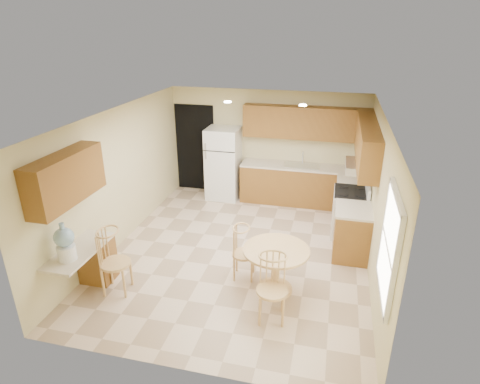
% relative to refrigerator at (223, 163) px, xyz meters
% --- Properties ---
extents(floor, '(5.50, 5.50, 0.00)m').
position_rel_refrigerator_xyz_m(floor, '(0.95, -2.40, -0.84)').
color(floor, beige).
rests_on(floor, ground).
extents(ceiling, '(4.50, 5.50, 0.02)m').
position_rel_refrigerator_xyz_m(ceiling, '(0.95, -2.40, 1.66)').
color(ceiling, white).
rests_on(ceiling, wall_back).
extents(wall_back, '(4.50, 0.02, 2.50)m').
position_rel_refrigerator_xyz_m(wall_back, '(0.95, 0.35, 0.41)').
color(wall_back, beige).
rests_on(wall_back, floor).
extents(wall_front, '(4.50, 0.02, 2.50)m').
position_rel_refrigerator_xyz_m(wall_front, '(0.95, -5.15, 0.41)').
color(wall_front, beige).
rests_on(wall_front, floor).
extents(wall_left, '(0.02, 5.50, 2.50)m').
position_rel_refrigerator_xyz_m(wall_left, '(-1.30, -2.40, 0.41)').
color(wall_left, beige).
rests_on(wall_left, floor).
extents(wall_right, '(0.02, 5.50, 2.50)m').
position_rel_refrigerator_xyz_m(wall_right, '(3.20, -2.40, 0.41)').
color(wall_right, beige).
rests_on(wall_right, floor).
extents(doorway, '(0.90, 0.02, 2.10)m').
position_rel_refrigerator_xyz_m(doorway, '(-0.80, 0.34, 0.21)').
color(doorway, black).
rests_on(doorway, floor).
extents(base_cab_back, '(2.75, 0.60, 0.87)m').
position_rel_refrigerator_xyz_m(base_cab_back, '(1.83, 0.05, -0.40)').
color(base_cab_back, brown).
rests_on(base_cab_back, floor).
extents(counter_back, '(2.75, 0.63, 0.04)m').
position_rel_refrigerator_xyz_m(counter_back, '(1.83, 0.05, 0.05)').
color(counter_back, beige).
rests_on(counter_back, base_cab_back).
extents(base_cab_right_a, '(0.60, 0.59, 0.87)m').
position_rel_refrigerator_xyz_m(base_cab_right_a, '(2.90, -0.54, -0.40)').
color(base_cab_right_a, brown).
rests_on(base_cab_right_a, floor).
extents(counter_right_a, '(0.63, 0.59, 0.04)m').
position_rel_refrigerator_xyz_m(counter_right_a, '(2.90, -0.54, 0.05)').
color(counter_right_a, beige).
rests_on(counter_right_a, base_cab_right_a).
extents(base_cab_right_b, '(0.60, 0.80, 0.87)m').
position_rel_refrigerator_xyz_m(base_cab_right_b, '(2.90, -2.00, -0.40)').
color(base_cab_right_b, brown).
rests_on(base_cab_right_b, floor).
extents(counter_right_b, '(0.63, 0.80, 0.04)m').
position_rel_refrigerator_xyz_m(counter_right_b, '(2.90, -2.00, 0.05)').
color(counter_right_b, beige).
rests_on(counter_right_b, base_cab_right_b).
extents(upper_cab_back, '(2.75, 0.33, 0.70)m').
position_rel_refrigerator_xyz_m(upper_cab_back, '(1.83, 0.19, 1.01)').
color(upper_cab_back, brown).
rests_on(upper_cab_back, wall_back).
extents(upper_cab_right, '(0.33, 2.42, 0.70)m').
position_rel_refrigerator_xyz_m(upper_cab_right, '(3.04, -1.19, 1.01)').
color(upper_cab_right, brown).
rests_on(upper_cab_right, wall_right).
extents(upper_cab_left, '(0.33, 1.40, 0.70)m').
position_rel_refrigerator_xyz_m(upper_cab_left, '(-1.13, -4.00, 1.01)').
color(upper_cab_left, brown).
rests_on(upper_cab_left, wall_left).
extents(sink, '(0.78, 0.44, 0.01)m').
position_rel_refrigerator_xyz_m(sink, '(1.80, 0.05, 0.08)').
color(sink, silver).
rests_on(sink, counter_back).
extents(range_hood, '(0.50, 0.76, 0.14)m').
position_rel_refrigerator_xyz_m(range_hood, '(2.95, -1.22, 0.58)').
color(range_hood, silver).
rests_on(range_hood, upper_cab_right).
extents(desk_pedestal, '(0.48, 0.42, 0.72)m').
position_rel_refrigerator_xyz_m(desk_pedestal, '(-1.05, -3.72, -0.48)').
color(desk_pedestal, brown).
rests_on(desk_pedestal, floor).
extents(desk_top, '(0.50, 1.20, 0.04)m').
position_rel_refrigerator_xyz_m(desk_top, '(-1.05, -4.10, -0.09)').
color(desk_top, beige).
rests_on(desk_top, desk_pedestal).
extents(window, '(0.06, 1.12, 1.30)m').
position_rel_refrigerator_xyz_m(window, '(3.18, -4.25, 0.66)').
color(window, white).
rests_on(window, wall_right).
extents(can_light_a, '(0.14, 0.14, 0.02)m').
position_rel_refrigerator_xyz_m(can_light_a, '(0.45, -1.20, 1.65)').
color(can_light_a, white).
rests_on(can_light_a, ceiling).
extents(can_light_b, '(0.14, 0.14, 0.02)m').
position_rel_refrigerator_xyz_m(can_light_b, '(1.85, -1.20, 1.65)').
color(can_light_b, white).
rests_on(can_light_b, ceiling).
extents(refrigerator, '(0.74, 0.72, 1.67)m').
position_rel_refrigerator_xyz_m(refrigerator, '(0.00, 0.00, 0.00)').
color(refrigerator, white).
rests_on(refrigerator, floor).
extents(stove, '(0.65, 0.76, 1.09)m').
position_rel_refrigerator_xyz_m(stove, '(2.88, -1.22, -0.37)').
color(stove, white).
rests_on(stove, floor).
extents(dining_table, '(1.00, 1.00, 0.74)m').
position_rel_refrigerator_xyz_m(dining_table, '(1.76, -3.35, -0.35)').
color(dining_table, tan).
rests_on(dining_table, floor).
extents(chair_table_a, '(0.40, 0.51, 0.90)m').
position_rel_refrigerator_xyz_m(chair_table_a, '(1.21, -3.19, -0.29)').
color(chair_table_a, tan).
rests_on(chair_table_a, floor).
extents(chair_table_b, '(0.44, 0.44, 0.99)m').
position_rel_refrigerator_xyz_m(chair_table_b, '(1.81, -4.10, -0.23)').
color(chair_table_b, tan).
rests_on(chair_table_b, floor).
extents(chair_desk, '(0.46, 0.59, 1.03)m').
position_rel_refrigerator_xyz_m(chair_desk, '(-0.60, -4.02, -0.20)').
color(chair_desk, tan).
rests_on(chair_desk, floor).
extents(water_crock, '(0.28, 0.28, 0.57)m').
position_rel_refrigerator_xyz_m(water_crock, '(-1.05, -4.36, 0.19)').
color(water_crock, white).
rests_on(water_crock, desk_top).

